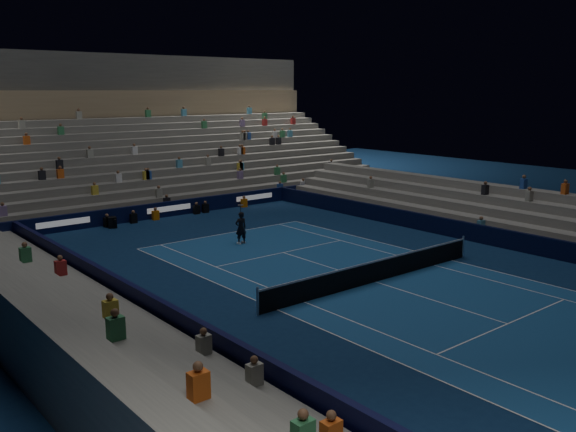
# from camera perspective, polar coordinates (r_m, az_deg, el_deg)

# --- Properties ---
(ground) EXTENTS (90.00, 90.00, 0.00)m
(ground) POSITION_cam_1_polar(r_m,az_deg,el_deg) (27.35, 8.06, -6.06)
(ground) COLOR #0B2246
(ground) RESTS_ON ground
(court_surface) EXTENTS (10.97, 23.77, 0.01)m
(court_surface) POSITION_cam_1_polar(r_m,az_deg,el_deg) (27.34, 8.06, -6.05)
(court_surface) COLOR navy
(court_surface) RESTS_ON ground
(sponsor_barrier_far) EXTENTS (44.00, 0.25, 1.00)m
(sponsor_barrier_far) POSITION_cam_1_polar(r_m,az_deg,el_deg) (41.58, -11.02, 0.64)
(sponsor_barrier_far) COLOR black
(sponsor_barrier_far) RESTS_ON ground
(sponsor_barrier_east) EXTENTS (0.25, 37.00, 1.00)m
(sponsor_barrier_east) POSITION_cam_1_polar(r_m,az_deg,el_deg) (34.77, 18.98, -1.91)
(sponsor_barrier_east) COLOR black
(sponsor_barrier_east) RESTS_ON ground
(sponsor_barrier_west) EXTENTS (0.25, 37.00, 1.00)m
(sponsor_barrier_west) POSITION_cam_1_polar(r_m,az_deg,el_deg) (21.42, -10.02, -9.78)
(sponsor_barrier_west) COLOR black
(sponsor_barrier_west) RESTS_ON ground
(grandstand_main) EXTENTS (44.00, 15.20, 11.20)m
(grandstand_main) POSITION_cam_1_polar(r_m,az_deg,el_deg) (49.58, -16.39, 5.49)
(grandstand_main) COLOR slate
(grandstand_main) RESTS_ON ground
(grandstand_east) EXTENTS (5.00, 37.00, 2.50)m
(grandstand_east) POSITION_cam_1_polar(r_m,az_deg,el_deg) (37.63, 21.80, -0.47)
(grandstand_east) COLOR slate
(grandstand_east) RESTS_ON ground
(grandstand_west) EXTENTS (5.00, 37.00, 2.50)m
(grandstand_west) POSITION_cam_1_polar(r_m,az_deg,el_deg) (19.94, -18.90, -10.61)
(grandstand_west) COLOR slate
(grandstand_west) RESTS_ON ground
(tennis_net) EXTENTS (12.90, 0.10, 1.10)m
(tennis_net) POSITION_cam_1_polar(r_m,az_deg,el_deg) (27.20, 8.09, -5.05)
(tennis_net) COLOR #B2B2B7
(tennis_net) RESTS_ON ground
(tennis_player) EXTENTS (0.71, 0.53, 1.78)m
(tennis_player) POSITION_cam_1_polar(r_m,az_deg,el_deg) (33.56, -4.38, -1.10)
(tennis_player) COLOR black
(tennis_player) RESTS_ON ground
(broadcast_camera) EXTENTS (0.64, 1.03, 0.66)m
(broadcast_camera) POSITION_cam_1_polar(r_m,az_deg,el_deg) (38.99, -15.95, -0.56)
(broadcast_camera) COLOR black
(broadcast_camera) RESTS_ON ground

